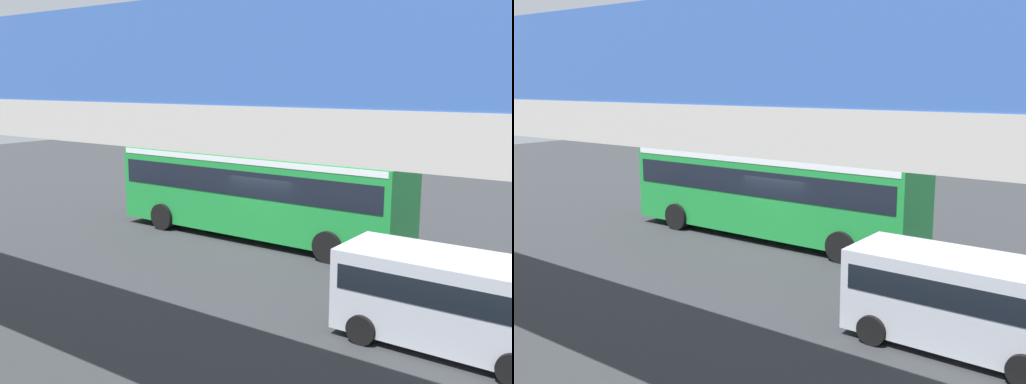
# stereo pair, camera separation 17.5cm
# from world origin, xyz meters

# --- Properties ---
(ground) EXTENTS (80.00, 80.00, 0.00)m
(ground) POSITION_xyz_m (0.00, 0.00, 0.00)
(ground) COLOR #2D3033
(city_bus) EXTENTS (11.54, 2.85, 3.15)m
(city_bus) POSITION_xyz_m (1.01, -0.49, 1.88)
(city_bus) COLOR #1E8C38
(city_bus) RESTS_ON ground
(parked_van) EXTENTS (4.80, 2.17, 2.05)m
(parked_van) POSITION_xyz_m (-7.70, 4.63, 1.18)
(parked_van) COLOR #B7BCC6
(parked_van) RESTS_ON ground
(traffic_sign) EXTENTS (0.08, 0.60, 2.80)m
(traffic_sign) POSITION_xyz_m (6.63, -4.70, 1.89)
(traffic_sign) COLOR slate
(traffic_sign) RESTS_ON ground
(lane_dash_leftmost) EXTENTS (2.00, 0.20, 0.01)m
(lane_dash_leftmost) POSITION_xyz_m (-6.00, -3.15, 0.00)
(lane_dash_leftmost) COLOR silver
(lane_dash_leftmost) RESTS_ON ground
(lane_dash_left) EXTENTS (2.00, 0.20, 0.01)m
(lane_dash_left) POSITION_xyz_m (-2.00, -3.15, 0.00)
(lane_dash_left) COLOR silver
(lane_dash_left) RESTS_ON ground
(lane_dash_centre) EXTENTS (2.00, 0.20, 0.01)m
(lane_dash_centre) POSITION_xyz_m (2.00, -3.15, 0.00)
(lane_dash_centre) COLOR silver
(lane_dash_centre) RESTS_ON ground
(lane_dash_right) EXTENTS (2.00, 0.20, 0.01)m
(lane_dash_right) POSITION_xyz_m (6.00, -3.15, 0.00)
(lane_dash_right) COLOR silver
(lane_dash_right) RESTS_ON ground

